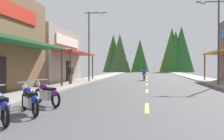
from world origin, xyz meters
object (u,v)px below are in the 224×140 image
(rider_cruising_lead, at_px, (144,75))
(streetlamp_left, at_px, (92,37))
(pedestrian_waiting, at_px, (70,73))
(streetlamp_right, at_px, (214,31))
(motorcycle_parked_left_1, at_px, (30,99))
(motorcycle_parked_left_2, at_px, (47,93))

(rider_cruising_lead, bearing_deg, streetlamp_left, 127.33)
(streetlamp_left, xyz_separation_m, rider_cruising_lead, (5.04, 4.12, -3.78))
(streetlamp_left, distance_m, pedestrian_waiting, 5.43)
(streetlamp_left, distance_m, rider_cruising_lead, 7.53)
(streetlamp_left, relative_size, streetlamp_right, 1.01)
(streetlamp_left, xyz_separation_m, motorcycle_parked_left_1, (1.46, -16.76, -3.95))
(streetlamp_right, distance_m, rider_cruising_lead, 10.09)
(motorcycle_parked_left_1, height_order, rider_cruising_lead, rider_cruising_lead)
(streetlamp_right, distance_m, motorcycle_parked_left_1, 16.72)
(motorcycle_parked_left_1, relative_size, rider_cruising_lead, 0.81)
(streetlamp_right, xyz_separation_m, pedestrian_waiting, (-11.62, -0.75, -3.38))
(motorcycle_parked_left_1, distance_m, motorcycle_parked_left_2, 1.80)
(streetlamp_left, height_order, pedestrian_waiting, streetlamp_left)
(motorcycle_parked_left_1, bearing_deg, rider_cruising_lead, -48.06)
(streetlamp_right, height_order, motorcycle_parked_left_1, streetlamp_right)
(motorcycle_parked_left_1, bearing_deg, streetlamp_left, -33.36)
(streetlamp_right, bearing_deg, pedestrian_waiting, -176.31)
(streetlamp_left, bearing_deg, pedestrian_waiting, -103.06)
(motorcycle_parked_left_2, xyz_separation_m, rider_cruising_lead, (3.70, 19.08, 0.17))
(streetlamp_left, bearing_deg, motorcycle_parked_left_1, -85.01)
(streetlamp_left, height_order, motorcycle_parked_left_1, streetlamp_left)
(motorcycle_parked_left_2, distance_m, rider_cruising_lead, 19.44)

